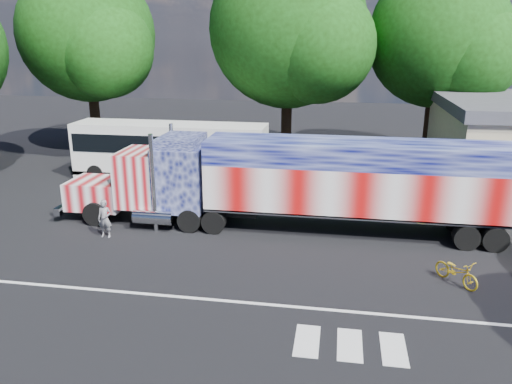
% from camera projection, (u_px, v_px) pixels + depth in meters
% --- Properties ---
extents(ground, '(100.00, 100.00, 0.00)m').
position_uv_depth(ground, '(243.00, 262.00, 19.18)').
color(ground, black).
extents(lane_markings, '(30.00, 2.67, 0.01)m').
position_uv_depth(lane_markings, '(274.00, 318.00, 15.35)').
color(lane_markings, silver).
rests_on(lane_markings, ground).
extents(semi_truck, '(20.53, 3.24, 4.38)m').
position_uv_depth(semi_truck, '(302.00, 181.00, 21.80)').
color(semi_truck, black).
rests_on(semi_truck, ground).
extents(coach_bus, '(11.60, 2.70, 3.37)m').
position_uv_depth(coach_bus, '(170.00, 151.00, 29.92)').
color(coach_bus, white).
rests_on(coach_bus, ground).
extents(woman, '(0.62, 0.41, 1.66)m').
position_uv_depth(woman, '(105.00, 219.00, 21.35)').
color(woman, slate).
rests_on(woman, ground).
extents(bicycle, '(1.62, 1.79, 0.94)m').
position_uv_depth(bicycle, '(457.00, 271.00, 17.37)').
color(bicycle, gold).
rests_on(bicycle, ground).
extents(tree_n_mid, '(10.59, 10.09, 13.81)m').
position_uv_depth(tree_n_mid, '(291.00, 30.00, 31.81)').
color(tree_n_mid, black).
rests_on(tree_n_mid, ground).
extents(tree_ne_a, '(9.16, 8.72, 12.56)m').
position_uv_depth(tree_ne_a, '(441.00, 39.00, 31.39)').
color(tree_ne_a, black).
rests_on(tree_ne_a, ground).
extents(tree_nw_a, '(9.68, 9.22, 13.07)m').
position_uv_depth(tree_nw_a, '(89.00, 35.00, 34.12)').
color(tree_nw_a, black).
rests_on(tree_nw_a, ground).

